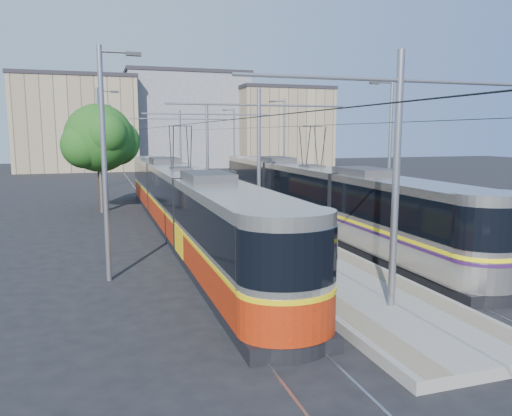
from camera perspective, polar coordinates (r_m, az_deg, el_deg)
name	(u,v)px	position (r m, az deg, el deg)	size (l,w,h in m)	color
ground	(328,277)	(18.27, 8.24, -7.83)	(160.00, 160.00, 0.00)	black
platform	(218,207)	(34.00, -4.41, 0.07)	(4.00, 50.00, 0.30)	gray
tactile_strip_left	(197,206)	(33.67, -6.81, 0.22)	(0.70, 50.00, 0.01)	gray
tactile_strip_right	(238,204)	(34.33, -2.06, 0.43)	(0.70, 50.00, 0.01)	gray
rails	(218,209)	(34.02, -4.40, -0.15)	(8.71, 70.00, 0.03)	gray
track_arrow	(259,317)	(14.33, 0.35, -12.36)	(1.20, 5.00, 0.01)	silver
tram_left	(182,200)	(26.17, -8.49, 0.92)	(2.43, 31.89, 5.50)	black
tram_right	(311,193)	(27.93, 6.35, 1.75)	(2.43, 28.30, 5.50)	black
catenary	(228,143)	(30.88, -3.26, 7.38)	(9.20, 70.00, 7.00)	gray
street_lamps	(204,146)	(37.55, -5.91, 7.02)	(15.18, 38.22, 8.00)	gray
shelter	(231,188)	(32.83, -2.93, 2.27)	(0.71, 1.11, 2.41)	black
tree	(104,139)	(34.23, -17.01, 7.52)	(4.84, 4.47, 7.03)	#382314
building_left	(77,124)	(75.77, -19.76, 9.08)	(16.32, 12.24, 13.09)	tan
building_centre	(185,120)	(80.93, -8.14, 9.89)	(18.36, 14.28, 14.45)	gray
building_right	(281,127)	(78.79, 2.85, 9.19)	(14.28, 10.20, 12.19)	tan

